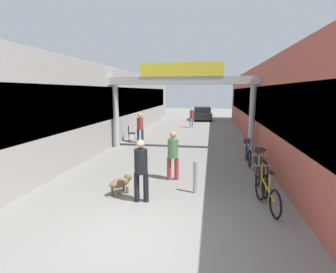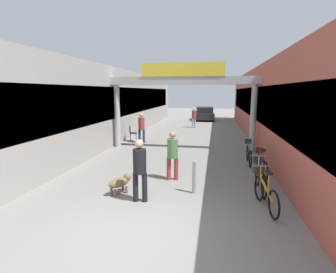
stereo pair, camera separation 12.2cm
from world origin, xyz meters
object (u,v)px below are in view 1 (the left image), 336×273
Objects in this scene: pedestrian_carrying_crate at (140,126)px; bollard_post_metal at (195,176)px; bicycle_blue_farthest at (248,152)px; pedestrian_companion at (173,153)px; dog_on_leash at (121,182)px; bicycle_orange_nearest at (266,190)px; parked_car_black at (202,114)px; cafe_chair_black_nearer at (130,132)px; pedestrian_with_dog at (141,167)px; bicycle_silver_second at (260,176)px; pedestrian_elderly_walking at (192,116)px; bicycle_red_third at (261,163)px.

pedestrian_carrying_crate is 7.62m from bollard_post_metal.
pedestrian_companion is at bearing -136.82° from bicycle_blue_farthest.
bicycle_orange_nearest is at bearing -2.60° from dog_on_leash.
parked_car_black is at bearing 98.77° from bicycle_blue_farthest.
pedestrian_companion is 2.15× the size of dog_on_leash.
cafe_chair_black_nearer is at bearing 127.39° from bicycle_orange_nearest.
bicycle_blue_farthest is 1.78× the size of bollard_post_metal.
pedestrian_with_dog is 0.98× the size of bicycle_blue_farthest.
pedestrian_carrying_crate is 8.22m from bicycle_silver_second.
bicycle_silver_second is 1.94m from bollard_post_metal.
pedestrian_elderly_walking reaches higher than dog_on_leash.
parked_car_black is (-2.41, 18.88, 0.21)m from bicycle_silver_second.
pedestrian_elderly_walking is at bearing 89.16° from pedestrian_with_dog.
pedestrian_elderly_walking is 0.94× the size of bicycle_blue_farthest.
bicycle_blue_farthest is at bearing 45.17° from dog_on_leash.
pedestrian_with_dog is at bearing -70.52° from cafe_chair_black_nearer.
bicycle_silver_second reaches higher than cafe_chair_black_nearer.
pedestrian_with_dog reaches higher than cafe_chair_black_nearer.
bicycle_red_third and bicycle_blue_farthest have the same top height.
cafe_chair_black_nearer is at bearing 139.91° from bicycle_red_third.
pedestrian_with_dog is 20.25m from parked_car_black.
bicycle_silver_second is at bearing -77.11° from pedestrian_elderly_walking.
parked_car_black is (-2.45, 15.88, 0.21)m from bicycle_blue_farthest.
pedestrian_with_dog is at bearing -126.61° from bicycle_blue_farthest.
bicycle_red_third is 17.69m from parked_car_black.
bollard_post_metal is 1.07× the size of cafe_chair_black_nearer.
dog_on_leash is (-1.24, -1.43, -0.57)m from pedestrian_companion.
pedestrian_elderly_walking is 14.47m from bicycle_orange_nearest.
bollard_post_metal is (-1.86, -0.53, 0.05)m from bicycle_silver_second.
pedestrian_elderly_walking is at bearing 71.06° from pedestrian_carrying_crate.
bicycle_orange_nearest is 9.84m from cafe_chair_black_nearer.
bicycle_orange_nearest reaches higher than bollard_post_metal.
pedestrian_elderly_walking is 1.68× the size of bollard_post_metal.
bicycle_silver_second is at bearing 22.87° from pedestrian_with_dog.
dog_on_leash is 19.88m from parked_car_black.
pedestrian_companion is 18.40m from parked_car_black.
pedestrian_carrying_crate is at bearing 114.97° from pedestrian_companion.
bicycle_silver_second is 1.42m from bicycle_red_third.
cafe_chair_black_nearer is 12.71m from parked_car_black.
parked_car_black reaches higher than cafe_chair_black_nearer.
parked_car_black is at bearing 85.76° from dog_on_leash.
bicycle_silver_second is (5.32, -6.24, -0.51)m from pedestrian_carrying_crate.
parked_car_black is at bearing 89.29° from pedestrian_companion.
bicycle_red_third is 2.87m from bollard_post_metal.
bicycle_red_third is 1.90× the size of cafe_chair_black_nearer.
pedestrian_companion is 3.08m from bicycle_red_third.
parked_car_black is (3.63, 12.18, 0.10)m from cafe_chair_black_nearer.
bollard_post_metal is (1.33, 0.82, -0.46)m from pedestrian_with_dog.
pedestrian_with_dog is at bearing -141.61° from bicycle_red_third.
bicycle_orange_nearest is (3.82, -0.17, 0.10)m from dog_on_leash.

